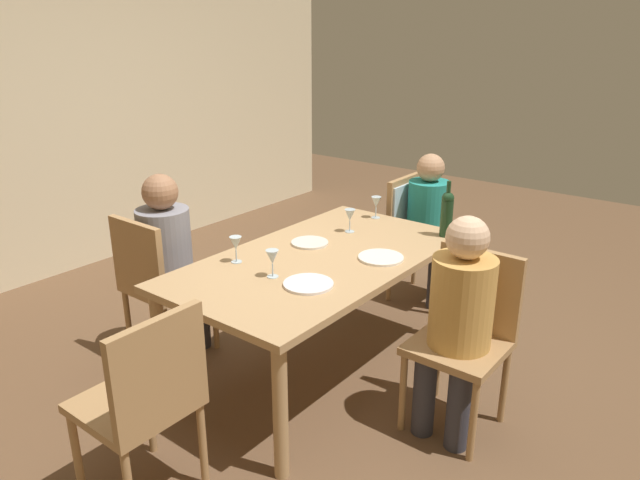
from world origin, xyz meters
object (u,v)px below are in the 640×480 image
(dining_table, at_px, (320,269))
(chair_near, at_px, (467,327))
(dinner_plate_guest_right, at_px, (310,243))
(wine_glass_near_right, at_px, (376,203))
(person_woman_host, at_px, (459,313))
(chair_right_end, at_px, (412,221))
(wine_glass_far, at_px, (350,216))
(person_man_guest, at_px, (431,218))
(person_man_bearded, at_px, (169,252))
(chair_far_left, at_px, (156,278))
(dinner_plate_host, at_px, (308,284))
(chair_left_end, at_px, (146,396))
(wine_glass_centre, at_px, (236,244))
(wine_glass_near_left, at_px, (272,258))
(wine_bottle_tall_green, at_px, (447,212))
(dinner_plate_guest_left, at_px, (381,258))

(dining_table, bearing_deg, chair_near, -84.29)
(dinner_plate_guest_right, bearing_deg, wine_glass_near_right, -2.70)
(dining_table, bearing_deg, person_woman_host, -91.70)
(chair_right_end, height_order, wine_glass_far, chair_right_end)
(chair_right_end, height_order, person_man_guest, person_man_guest)
(chair_near, distance_m, person_man_bearded, 1.81)
(dining_table, xyz_separation_m, chair_far_left, (-0.49, 0.87, -0.12))
(person_man_bearded, height_order, dinner_plate_guest_right, person_man_bearded)
(person_man_guest, height_order, wine_glass_far, person_man_guest)
(wine_glass_near_right, xyz_separation_m, dinner_plate_host, (-1.15, -0.34, -0.10))
(chair_left_end, xyz_separation_m, wine_glass_centre, (0.92, 0.40, 0.31))
(wine_glass_near_left, relative_size, wine_glass_centre, 1.00)
(wine_glass_far, xyz_separation_m, dinner_plate_guest_right, (-0.33, 0.06, -0.10))
(chair_near, bearing_deg, wine_bottle_tall_green, -54.71)
(dining_table, relative_size, dinner_plate_host, 7.02)
(chair_near, xyz_separation_m, wine_glass_far, (0.37, 0.99, 0.31))
(person_man_bearded, height_order, wine_bottle_tall_green, person_man_bearded)
(person_woman_host, bearing_deg, person_man_guest, -56.97)
(chair_right_end, xyz_separation_m, person_woman_host, (-1.30, -1.00, 0.06))
(dinner_plate_guest_right, bearing_deg, chair_left_end, -169.30)
(dinner_plate_host, bearing_deg, person_man_guest, 6.03)
(wine_glass_centre, bearing_deg, dinner_plate_guest_left, -48.36)
(chair_left_end, xyz_separation_m, dinner_plate_guest_left, (1.46, -0.20, 0.21))
(dining_table, bearing_deg, person_man_bearded, 113.38)
(person_man_bearded, relative_size, person_man_guest, 1.04)
(person_man_guest, xyz_separation_m, wine_glass_near_right, (-0.47, 0.17, 0.19))
(wine_glass_near_left, relative_size, wine_glass_far, 1.00)
(wine_bottle_tall_green, xyz_separation_m, wine_glass_near_right, (0.04, 0.54, -0.05))
(wine_glass_near_right, bearing_deg, wine_glass_centre, 171.77)
(chair_far_left, distance_m, wine_glass_near_left, 0.92)
(dining_table, distance_m, wine_bottle_tall_green, 0.89)
(person_woman_host, relative_size, wine_glass_centre, 7.67)
(person_woman_host, bearing_deg, wine_glass_centre, 15.33)
(person_man_guest, bearing_deg, wine_bottle_tall_green, 35.67)
(chair_left_end, bearing_deg, dinner_plate_guest_left, -7.89)
(person_man_bearded, relative_size, wine_bottle_tall_green, 3.30)
(chair_near, distance_m, dinner_plate_guest_left, 0.63)
(person_man_bearded, distance_m, wine_glass_far, 1.14)
(dining_table, relative_size, wine_glass_far, 12.02)
(person_woman_host, height_order, wine_bottle_tall_green, person_woman_host)
(dining_table, xyz_separation_m, person_man_bearded, (-0.38, 0.87, 0.01))
(chair_left_end, distance_m, wine_glass_near_left, 0.95)
(chair_far_left, bearing_deg, dinner_plate_guest_left, 30.16)
(chair_far_left, xyz_separation_m, person_man_bearded, (0.11, -0.00, 0.13))
(chair_left_end, bearing_deg, person_woman_host, -32.13)
(wine_glass_near_right, bearing_deg, wine_glass_far, -175.22)
(wine_glass_near_left, distance_m, dinner_plate_guest_left, 0.65)
(chair_right_end, distance_m, person_man_guest, 0.16)
(dinner_plate_host, bearing_deg, person_woman_host, -64.52)
(chair_near, height_order, wine_glass_near_left, chair_near)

